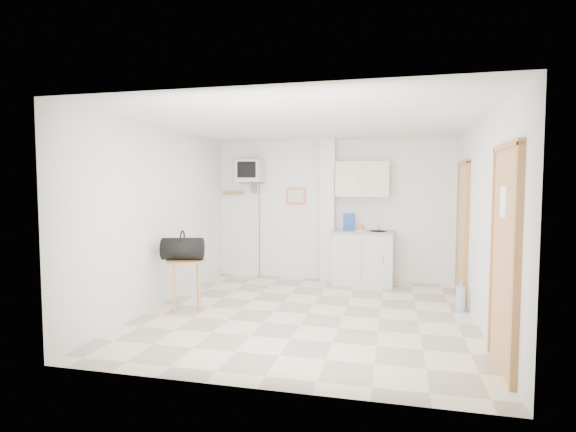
% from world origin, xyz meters
% --- Properties ---
extents(ground, '(4.50, 4.50, 0.00)m').
position_xyz_m(ground, '(0.00, 0.00, 0.00)').
color(ground, beige).
rests_on(ground, ground).
extents(room_envelope, '(4.24, 4.54, 2.55)m').
position_xyz_m(room_envelope, '(0.24, 0.09, 1.54)').
color(room_envelope, white).
rests_on(room_envelope, ground).
extents(kitchenette, '(1.03, 0.58, 2.10)m').
position_xyz_m(kitchenette, '(0.57, 2.00, 0.80)').
color(kitchenette, silver).
rests_on(kitchenette, ground).
extents(crt_television, '(0.44, 0.45, 2.15)m').
position_xyz_m(crt_television, '(-1.45, 2.02, 1.94)').
color(crt_television, slate).
rests_on(crt_television, ground).
extents(round_table, '(0.54, 0.54, 0.69)m').
position_xyz_m(round_table, '(-1.65, -0.19, 0.57)').
color(round_table, '#A4824B').
rests_on(round_table, ground).
extents(duffel_bag, '(0.60, 0.42, 0.41)m').
position_xyz_m(duffel_bag, '(-1.70, -0.18, 0.84)').
color(duffel_bag, black).
rests_on(duffel_bag, round_table).
extents(water_bottle, '(0.13, 0.13, 0.38)m').
position_xyz_m(water_bottle, '(1.98, 0.60, 0.17)').
color(water_bottle, '#93ACCB').
rests_on(water_bottle, ground).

